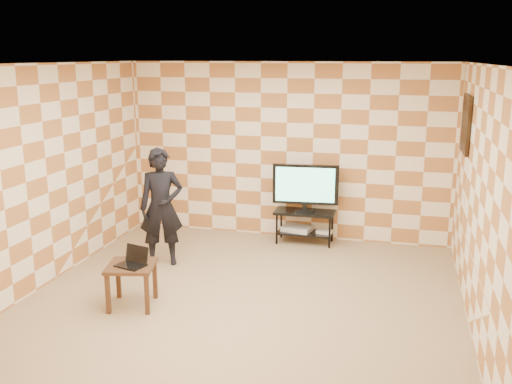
% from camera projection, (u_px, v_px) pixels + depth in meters
% --- Properties ---
extents(floor, '(5.00, 5.00, 0.00)m').
position_uv_depth(floor, '(243.00, 298.00, 6.71)').
color(floor, '#9D8860').
rests_on(floor, ground).
extents(wall_back, '(5.00, 0.02, 2.70)m').
position_uv_depth(wall_back, '(287.00, 151.00, 8.75)').
color(wall_back, '#F5E3C1').
rests_on(wall_back, ground).
extents(wall_front, '(5.00, 0.02, 2.70)m').
position_uv_depth(wall_front, '(148.00, 263.00, 4.04)').
color(wall_front, '#F5E3C1').
rests_on(wall_front, ground).
extents(wall_left, '(0.02, 5.00, 2.70)m').
position_uv_depth(wall_left, '(47.00, 175.00, 6.99)').
color(wall_left, '#F5E3C1').
rests_on(wall_left, ground).
extents(wall_right, '(0.02, 5.00, 2.70)m').
position_uv_depth(wall_right, '(479.00, 200.00, 5.79)').
color(wall_right, '#F5E3C1').
rests_on(wall_right, ground).
extents(ceiling, '(5.00, 5.00, 0.02)m').
position_uv_depth(ceiling, '(242.00, 64.00, 6.08)').
color(ceiling, white).
rests_on(ceiling, wall_back).
extents(wall_art, '(0.04, 0.72, 0.72)m').
position_uv_depth(wall_art, '(466.00, 124.00, 7.12)').
color(wall_art, black).
rests_on(wall_art, wall_right).
extents(tv_stand, '(0.91, 0.41, 0.50)m').
position_uv_depth(tv_stand, '(305.00, 220.00, 8.62)').
color(tv_stand, black).
rests_on(tv_stand, floor).
extents(tv, '(0.98, 0.21, 0.71)m').
position_uv_depth(tv, '(305.00, 186.00, 8.50)').
color(tv, black).
rests_on(tv, tv_stand).
extents(dvd_player, '(0.49, 0.39, 0.07)m').
position_uv_depth(dvd_player, '(297.00, 228.00, 8.71)').
color(dvd_player, '#B8B8BA').
rests_on(dvd_player, tv_stand).
extents(game_console, '(0.24, 0.20, 0.05)m').
position_uv_depth(game_console, '(324.00, 232.00, 8.59)').
color(game_console, silver).
rests_on(game_console, tv_stand).
extents(side_table, '(0.62, 0.62, 0.50)m').
position_uv_depth(side_table, '(131.00, 272.00, 6.42)').
color(side_table, black).
rests_on(side_table, floor).
extents(laptop, '(0.37, 0.33, 0.21)m').
position_uv_depth(laptop, '(133.00, 261.00, 6.37)').
color(laptop, black).
rests_on(laptop, side_table).
extents(person, '(0.69, 0.58, 1.60)m').
position_uv_depth(person, '(161.00, 207.00, 7.66)').
color(person, black).
rests_on(person, floor).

